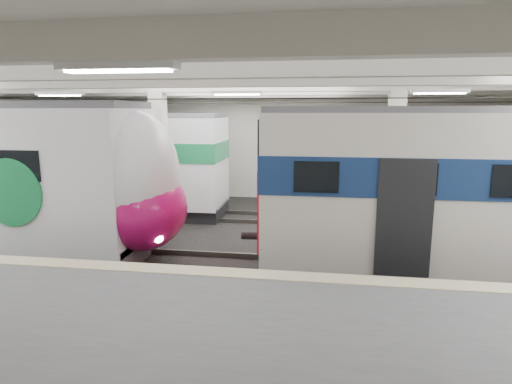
# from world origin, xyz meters

# --- Properties ---
(station_hall) EXTENTS (36.00, 24.00, 5.75)m
(station_hall) POSITION_xyz_m (0.00, -1.74, 3.24)
(station_hall) COLOR black
(station_hall) RESTS_ON ground
(far_train) EXTENTS (13.38, 2.83, 4.29)m
(far_train) POSITION_xyz_m (-8.00, 5.50, 2.22)
(far_train) COLOR white
(far_train) RESTS_ON ground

